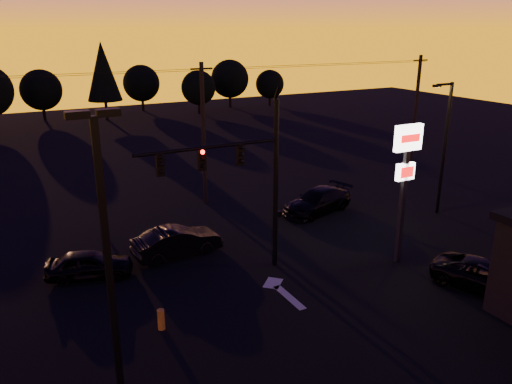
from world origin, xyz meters
The scene contains 21 objects.
ground centered at (0.00, 0.00, 0.00)m, with size 120.00×120.00×0.00m, color black.
lane_arrow centered at (0.50, 1.67, 0.01)m, with size 1.20×3.10×0.01m.
traffic_signal_mast centered at (-0.10, 3.99, 4.94)m, with size 6.79×0.52×8.58m.
secondary_signal centered at (-5.00, 11.49, 2.86)m, with size 0.30×0.31×4.35m.
parking_lot_light centered at (-7.50, -3.00, 5.27)m, with size 1.25×0.30×9.14m.
pylon_sign centered at (7.00, 1.50, 4.91)m, with size 1.50×0.28×6.80m.
streetlight centered at (13.91, 5.50, 4.42)m, with size 1.55×0.35×8.00m.
utility_pole_1 centered at (2.00, 14.00, 4.59)m, with size 1.40×0.26×9.00m.
utility_pole_2 centered at (20.00, 14.00, 4.59)m, with size 1.40×0.26×9.00m.
power_wires centered at (2.00, 14.00, 8.57)m, with size 36.00×1.22×0.07m.
bollard centered at (-5.05, 1.26, 0.41)m, with size 0.28×0.28×0.83m, color orange.
tree_3 centered at (-4.00, 52.00, 3.75)m, with size 4.95×4.95×6.22m.
tree_4 centered at (3.00, 49.00, 5.93)m, with size 4.18×4.18×9.50m.
tree_5 centered at (9.00, 54.00, 3.75)m, with size 4.95×4.95×6.22m.
tree_6 centered at (15.00, 48.00, 3.43)m, with size 4.54×4.54×5.71m.
tree_7 centered at (21.00, 51.00, 4.06)m, with size 5.36×5.36×6.74m.
tree_8 centered at (27.00, 50.00, 3.12)m, with size 4.12×4.12×5.19m.
car_left centered at (-6.67, 6.82, 0.66)m, with size 1.55×3.85×1.31m, color black.
car_mid centered at (-2.30, 7.24, 0.73)m, with size 1.55×4.45×1.47m, color black.
car_right centered at (7.50, 9.11, 0.73)m, with size 2.04×5.03×1.46m, color black.
suv_parked centered at (8.49, -2.45, 0.64)m, with size 2.13×4.63×1.29m, color black.
Camera 1 is at (-9.53, -14.99, 10.94)m, focal length 35.00 mm.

